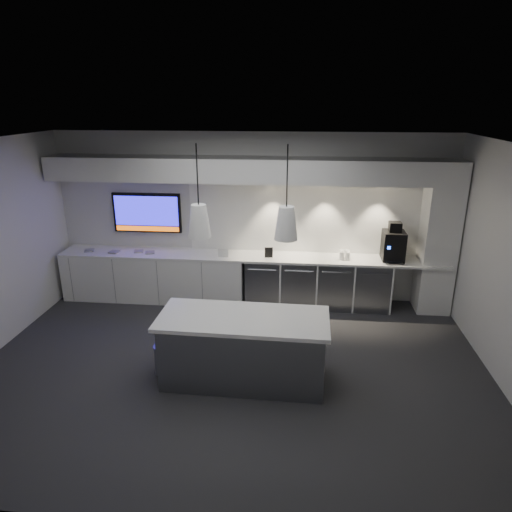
# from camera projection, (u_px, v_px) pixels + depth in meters

# --- Properties ---
(floor) EXTENTS (7.00, 7.00, 0.00)m
(floor) POSITION_uv_depth(u_px,v_px,m) (232.00, 368.00, 6.30)
(floor) COLOR #2C2C2E
(floor) RESTS_ON ground
(ceiling) EXTENTS (7.00, 7.00, 0.00)m
(ceiling) POSITION_uv_depth(u_px,v_px,m) (228.00, 146.00, 5.32)
(ceiling) COLOR black
(ceiling) RESTS_ON wall_back
(wall_back) EXTENTS (7.00, 0.00, 7.00)m
(wall_back) POSITION_uv_depth(u_px,v_px,m) (251.00, 218.00, 8.16)
(wall_back) COLOR silver
(wall_back) RESTS_ON floor
(wall_front) EXTENTS (7.00, 0.00, 7.00)m
(wall_front) POSITION_uv_depth(u_px,v_px,m) (180.00, 379.00, 3.46)
(wall_front) COLOR silver
(wall_front) RESTS_ON floor
(back_counter) EXTENTS (6.80, 0.65, 0.04)m
(back_counter) POSITION_uv_depth(u_px,v_px,m) (249.00, 256.00, 8.06)
(back_counter) COLOR white
(back_counter) RESTS_ON left_base_cabinets
(left_base_cabinets) EXTENTS (3.30, 0.63, 0.86)m
(left_base_cabinets) POSITION_uv_depth(u_px,v_px,m) (155.00, 276.00, 8.37)
(left_base_cabinets) COLOR white
(left_base_cabinets) RESTS_ON floor
(fridge_unit_a) EXTENTS (0.60, 0.61, 0.85)m
(fridge_unit_a) POSITION_uv_depth(u_px,v_px,m) (263.00, 281.00, 8.18)
(fridge_unit_a) COLOR gray
(fridge_unit_a) RESTS_ON floor
(fridge_unit_b) EXTENTS (0.60, 0.61, 0.85)m
(fridge_unit_b) POSITION_uv_depth(u_px,v_px,m) (298.00, 282.00, 8.12)
(fridge_unit_b) COLOR gray
(fridge_unit_b) RESTS_ON floor
(fridge_unit_c) EXTENTS (0.60, 0.61, 0.85)m
(fridge_unit_c) POSITION_uv_depth(u_px,v_px,m) (334.00, 283.00, 8.07)
(fridge_unit_c) COLOR gray
(fridge_unit_c) RESTS_ON floor
(fridge_unit_d) EXTENTS (0.60, 0.61, 0.85)m
(fridge_unit_d) POSITION_uv_depth(u_px,v_px,m) (370.00, 285.00, 8.01)
(fridge_unit_d) COLOR gray
(fridge_unit_d) RESTS_ON floor
(backsplash) EXTENTS (4.60, 0.03, 1.30)m
(backsplash) POSITION_uv_depth(u_px,v_px,m) (319.00, 217.00, 8.02)
(backsplash) COLOR white
(backsplash) RESTS_ON wall_back
(soffit) EXTENTS (6.90, 0.60, 0.40)m
(soffit) POSITION_uv_depth(u_px,v_px,m) (249.00, 170.00, 7.59)
(soffit) COLOR white
(soffit) RESTS_ON wall_back
(column) EXTENTS (0.55, 0.55, 2.60)m
(column) POSITION_uv_depth(u_px,v_px,m) (439.00, 238.00, 7.65)
(column) COLOR white
(column) RESTS_ON floor
(wall_tv) EXTENTS (1.25, 0.07, 0.72)m
(wall_tv) POSITION_uv_depth(u_px,v_px,m) (147.00, 213.00, 8.27)
(wall_tv) COLOR black
(wall_tv) RESTS_ON wall_back
(island) EXTENTS (2.18, 0.97, 0.91)m
(island) POSITION_uv_depth(u_px,v_px,m) (244.00, 349.00, 5.89)
(island) COLOR gray
(island) RESTS_ON floor
(bin) EXTENTS (0.34, 0.34, 0.41)m
(bin) POSITION_uv_depth(u_px,v_px,m) (165.00, 359.00, 6.14)
(bin) COLOR gray
(bin) RESTS_ON floor
(coffee_machine) EXTENTS (0.37, 0.53, 0.66)m
(coffee_machine) POSITION_uv_depth(u_px,v_px,m) (393.00, 244.00, 7.76)
(coffee_machine) COLOR black
(coffee_machine) RESTS_ON back_counter
(sign_black) EXTENTS (0.14, 0.04, 0.18)m
(sign_black) POSITION_uv_depth(u_px,v_px,m) (269.00, 252.00, 7.92)
(sign_black) COLOR black
(sign_black) RESTS_ON back_counter
(sign_white) EXTENTS (0.18, 0.02, 0.14)m
(sign_white) POSITION_uv_depth(u_px,v_px,m) (223.00, 253.00, 7.96)
(sign_white) COLOR white
(sign_white) RESTS_ON back_counter
(cup_cluster) EXTENTS (0.17, 0.17, 0.15)m
(cup_cluster) POSITION_uv_depth(u_px,v_px,m) (345.00, 255.00, 7.84)
(cup_cluster) COLOR white
(cup_cluster) RESTS_ON back_counter
(tray_a) EXTENTS (0.20, 0.20, 0.02)m
(tray_a) POSITION_uv_depth(u_px,v_px,m) (89.00, 250.00, 8.28)
(tray_a) COLOR gray
(tray_a) RESTS_ON back_counter
(tray_b) EXTENTS (0.18, 0.18, 0.02)m
(tray_b) POSITION_uv_depth(u_px,v_px,m) (114.00, 252.00, 8.19)
(tray_b) COLOR gray
(tray_b) RESTS_ON back_counter
(tray_c) EXTENTS (0.20, 0.20, 0.02)m
(tray_c) POSITION_uv_depth(u_px,v_px,m) (139.00, 251.00, 8.23)
(tray_c) COLOR gray
(tray_c) RESTS_ON back_counter
(tray_d) EXTENTS (0.20, 0.20, 0.02)m
(tray_d) POSITION_uv_depth(u_px,v_px,m) (150.00, 252.00, 8.16)
(tray_d) COLOR gray
(tray_d) RESTS_ON back_counter
(pendant_left) EXTENTS (0.28, 0.28, 1.09)m
(pendant_left) POSITION_uv_depth(u_px,v_px,m) (199.00, 221.00, 5.38)
(pendant_left) COLOR white
(pendant_left) RESTS_ON ceiling
(pendant_right) EXTENTS (0.28, 0.28, 1.09)m
(pendant_right) POSITION_uv_depth(u_px,v_px,m) (286.00, 223.00, 5.29)
(pendant_right) COLOR white
(pendant_right) RESTS_ON ceiling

